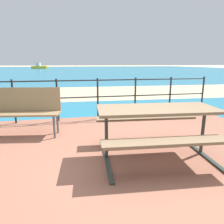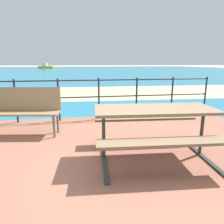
% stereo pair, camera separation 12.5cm
% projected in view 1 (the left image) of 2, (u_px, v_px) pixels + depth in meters
% --- Properties ---
extents(ground_plane, '(240.00, 240.00, 0.00)m').
position_uv_depth(ground_plane, '(120.00, 164.00, 3.02)').
color(ground_plane, beige).
extents(patio_paving, '(6.40, 5.20, 0.06)m').
position_uv_depth(patio_paving, '(120.00, 162.00, 3.02)').
color(patio_paving, '#935B47').
rests_on(patio_paving, ground).
extents(sea_water, '(90.00, 90.00, 0.01)m').
position_uv_depth(sea_water, '(72.00, 70.00, 41.11)').
color(sea_water, teal).
rests_on(sea_water, ground).
extents(beach_strip, '(54.16, 7.14, 0.01)m').
position_uv_depth(beach_strip, '(84.00, 93.00, 10.22)').
color(beach_strip, tan).
rests_on(beach_strip, ground).
extents(picnic_table, '(1.84, 1.53, 0.76)m').
position_uv_depth(picnic_table, '(157.00, 119.00, 3.02)').
color(picnic_table, '#7A6047').
rests_on(picnic_table, patio_paving).
extents(park_bench, '(1.77, 0.67, 0.93)m').
position_uv_depth(park_bench, '(15.00, 107.00, 3.97)').
color(park_bench, '#8C704C').
rests_on(park_bench, patio_paving).
extents(railing_fence, '(5.94, 0.04, 1.03)m').
position_uv_depth(railing_fence, '(98.00, 94.00, 5.11)').
color(railing_fence, '#1E2328').
rests_on(railing_fence, patio_paving).
extents(boat_near, '(4.53, 2.09, 1.46)m').
position_uv_depth(boat_near, '(40.00, 67.00, 52.68)').
color(boat_near, yellow).
rests_on(boat_near, sea_water).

